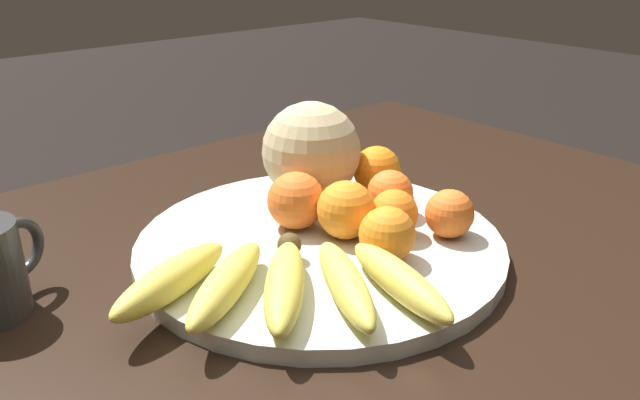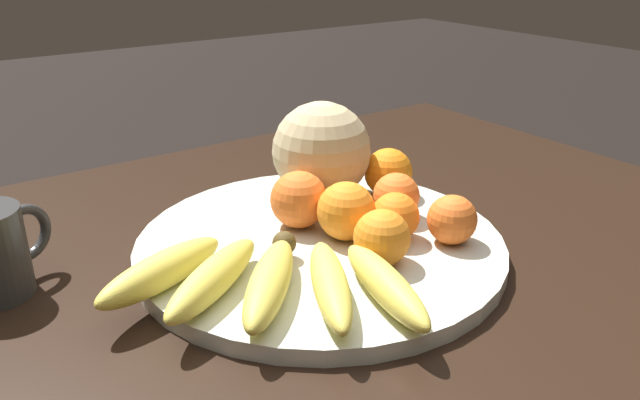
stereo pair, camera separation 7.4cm
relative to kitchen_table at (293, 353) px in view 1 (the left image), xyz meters
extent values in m
cube|color=black|center=(0.00, 0.00, 0.08)|extent=(1.37, 0.99, 0.04)
cube|color=black|center=(-0.60, -0.41, -0.30)|extent=(0.07, 0.07, 0.71)
cylinder|color=beige|center=(-0.07, -0.04, 0.11)|extent=(0.45, 0.45, 0.02)
torus|color=#1E4C56|center=(-0.07, -0.04, 0.11)|extent=(0.45, 0.45, 0.01)
sphere|color=tan|center=(-0.15, -0.14, 0.18)|extent=(0.14, 0.14, 0.14)
sphere|color=#473819|center=(-0.01, -0.02, 0.14)|extent=(0.03, 0.03, 0.03)
ellipsoid|color=#DBC64C|center=(0.13, -0.03, 0.14)|extent=(0.17, 0.09, 0.04)
ellipsoid|color=#DBC64C|center=(0.09, 0.01, 0.14)|extent=(0.16, 0.13, 0.04)
ellipsoid|color=#DBC64C|center=(0.05, 0.05, 0.14)|extent=(0.14, 0.15, 0.04)
ellipsoid|color=#DBC64C|center=(0.00, 0.09, 0.14)|extent=(0.11, 0.17, 0.04)
ellipsoid|color=#DBC64C|center=(-0.04, 0.12, 0.14)|extent=(0.07, 0.17, 0.04)
sphere|color=orange|center=(-0.19, -0.03, 0.15)|extent=(0.06, 0.06, 0.06)
sphere|color=orange|center=(-0.10, -0.02, 0.15)|extent=(0.07, 0.07, 0.07)
sphere|color=orange|center=(-0.19, 0.06, 0.15)|extent=(0.06, 0.06, 0.06)
sphere|color=orange|center=(-0.15, 0.02, 0.15)|extent=(0.06, 0.06, 0.06)
sphere|color=orange|center=(-0.09, 0.06, 0.15)|extent=(0.06, 0.06, 0.06)
sphere|color=orange|center=(-0.23, -0.09, 0.15)|extent=(0.07, 0.07, 0.07)
sphere|color=orange|center=(-0.07, -0.08, 0.15)|extent=(0.07, 0.07, 0.07)
cube|color=white|center=(-0.14, -0.02, 0.12)|extent=(0.08, 0.03, 0.00)
torus|color=#2D2D2D|center=(0.23, -0.17, 0.15)|extent=(0.07, 0.04, 0.07)
camera|label=1|loc=(0.37, 0.48, 0.46)|focal=35.00mm
camera|label=2|loc=(0.32, 0.52, 0.46)|focal=35.00mm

